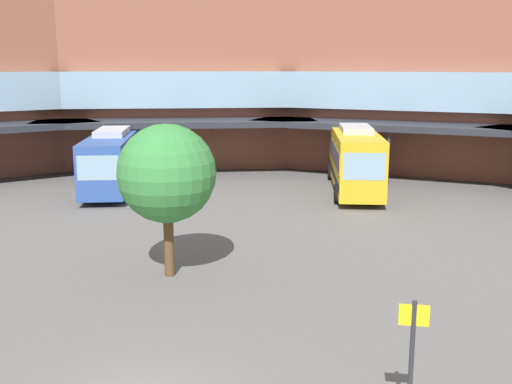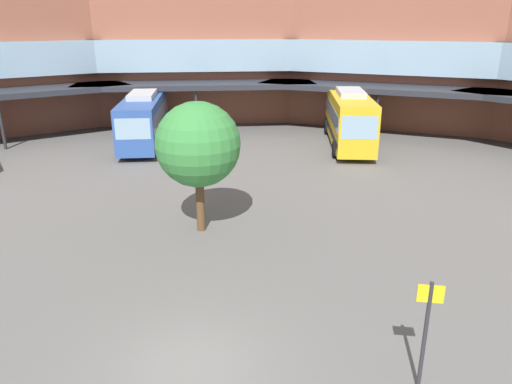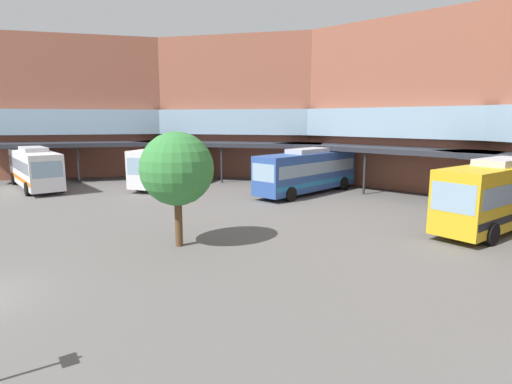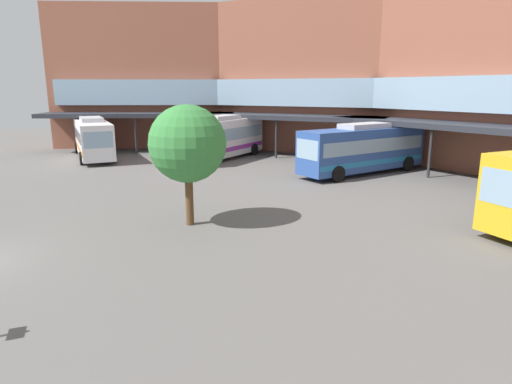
{
  "view_description": "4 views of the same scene",
  "coord_description": "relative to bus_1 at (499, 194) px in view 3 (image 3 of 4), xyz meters",
  "views": [
    {
      "loc": [
        4.31,
        -11.3,
        7.47
      ],
      "look_at": [
        0.77,
        11.82,
        2.52
      ],
      "focal_mm": 42.15,
      "sensor_mm": 36.0,
      "label": 1
    },
    {
      "loc": [
        3.17,
        -9.98,
        8.5
      ],
      "look_at": [
        0.17,
        10.73,
        1.1
      ],
      "focal_mm": 34.15,
      "sensor_mm": 36.0,
      "label": 2
    },
    {
      "loc": [
        16.46,
        1.12,
        6.05
      ],
      "look_at": [
        -1.38,
        12.75,
        2.34
      ],
      "focal_mm": 29.32,
      "sensor_mm": 36.0,
      "label": 3
    },
    {
      "loc": [
        17.4,
        4.7,
        6.17
      ],
      "look_at": [
        -1.85,
        11.9,
        1.29
      ],
      "focal_mm": 30.74,
      "sensor_mm": 36.0,
      "label": 4
    }
  ],
  "objects": [
    {
      "name": "station_building",
      "position": [
        -4.78,
        -1.93,
        4.97
      ],
      "size": [
        76.75,
        38.92,
        14.44
      ],
      "color": "#93543F",
      "rests_on": "ground"
    },
    {
      "name": "bus_1",
      "position": [
        0.0,
        0.0,
        0.0
      ],
      "size": [
        3.45,
        10.54,
        3.95
      ],
      "rotation": [
        0.0,
        0.0,
        4.8
      ],
      "color": "gold",
      "rests_on": "ground"
    },
    {
      "name": "bus_2",
      "position": [
        -14.6,
        -1.53,
        -0.12
      ],
      "size": [
        4.89,
        11.07,
        3.7
      ],
      "rotation": [
        0.0,
        0.0,
        4.95
      ],
      "color": "#2D519E",
      "rests_on": "ground"
    },
    {
      "name": "bus_3",
      "position": [
        -24.78,
        -9.37,
        -0.05
      ],
      "size": [
        8.56,
        9.53,
        3.85
      ],
      "rotation": [
        0.0,
        0.0,
        5.41
      ],
      "color": "white",
      "rests_on": "ground"
    },
    {
      "name": "bus_5",
      "position": [
        -29.6,
        -20.05,
        -0.14
      ],
      "size": [
        10.91,
        3.45,
        3.66
      ],
      "rotation": [
        0.0,
        0.0,
        6.36
      ],
      "color": "white",
      "rests_on": "ground"
    },
    {
      "name": "plaza_tree",
      "position": [
        -6.69,
        -16.16,
        1.75
      ],
      "size": [
        3.48,
        3.48,
        5.5
      ],
      "color": "brown",
      "rests_on": "ground"
    }
  ]
}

